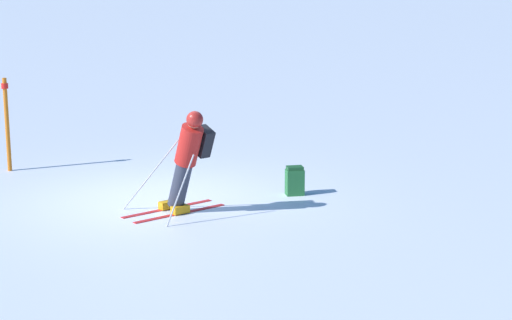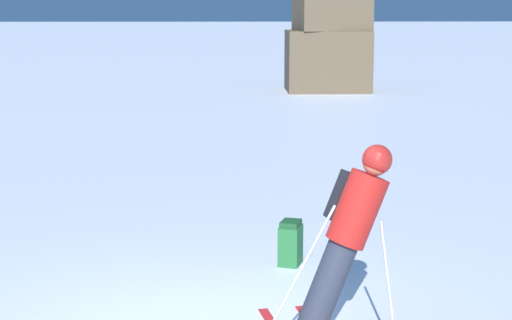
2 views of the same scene
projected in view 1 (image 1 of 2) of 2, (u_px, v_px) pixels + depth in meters
name	position (u px, v px, depth m)	size (l,w,h in m)	color
ground_plane	(154.00, 199.00, 14.32)	(300.00, 300.00, 0.00)	white
skier	(188.00, 157.00, 13.13)	(1.33, 1.74, 1.74)	red
spare_backpack	(295.00, 181.00, 14.56)	(0.30, 0.35, 0.50)	#236633
trail_marker	(7.00, 120.00, 16.20)	(0.13, 0.13, 1.79)	orange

